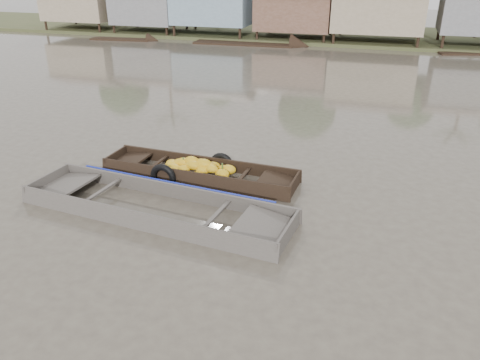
# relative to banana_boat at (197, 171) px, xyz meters

# --- Properties ---
(ground) EXTENTS (120.00, 120.00, 0.00)m
(ground) POSITION_rel_banana_boat_xyz_m (1.55, -2.85, -0.18)
(ground) COLOR #50483D
(ground) RESTS_ON ground
(banana_boat) EXTENTS (6.00, 1.71, 0.85)m
(banana_boat) POSITION_rel_banana_boat_xyz_m (0.00, 0.00, 0.00)
(banana_boat) COLOR black
(banana_boat) RESTS_ON ground
(viewer_boat) EXTENTS (7.41, 2.62, 0.58)m
(viewer_boat) POSITION_rel_banana_boat_xyz_m (-0.16, -2.34, -0.12)
(viewer_boat) COLOR #4A443E
(viewer_boat) RESTS_ON ground
(distant_boats) EXTENTS (47.34, 16.70, 0.35)m
(distant_boats) POSITION_rel_banana_boat_xyz_m (2.80, 20.04, -0.23)
(distant_boats) COLOR black
(distant_boats) RESTS_ON ground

